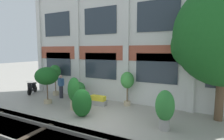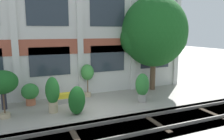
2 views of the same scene
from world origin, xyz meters
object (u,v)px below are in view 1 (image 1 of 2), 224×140
topiary_hedge (82,103)px  scooter_near_curb (33,88)px  broadleaf_tree (224,37)px  potted_plant_ribbed_drum (74,91)px  potted_plant_low_pan (127,82)px  potted_plant_glazed_jar (165,108)px  potted_plant_tall_urn (55,73)px  resident_by_doorway (61,86)px  potted_plant_stone_basin (78,89)px  potted_plant_terracotta_small (47,77)px  potted_plant_square_trough (98,101)px

topiary_hedge → scooter_near_curb: bearing=160.6°
broadleaf_tree → potted_plant_ribbed_drum: broadleaf_tree is taller
potted_plant_low_pan → potted_plant_glazed_jar: potted_plant_low_pan is taller
potted_plant_tall_urn → resident_by_doorway: 1.27m
potted_plant_stone_basin → topiary_hedge: size_ratio=0.86×
potted_plant_glazed_jar → scooter_near_curb: (-10.08, 1.80, -0.50)m
potted_plant_terracotta_small → potted_plant_stone_basin: bearing=50.9°
potted_plant_stone_basin → resident_by_doorway: bearing=-171.1°
potted_plant_ribbed_drum → potted_plant_tall_urn: bearing=149.9°
potted_plant_low_pan → potted_plant_tall_urn: (-5.56, -0.09, 0.19)m
broadleaf_tree → scooter_near_curb: 12.66m
potted_plant_ribbed_drum → potted_plant_glazed_jar: potted_plant_ribbed_drum is taller
potted_plant_stone_basin → potted_plant_tall_urn: (-2.21, 0.21, 0.93)m
scooter_near_curb → potted_plant_terracotta_small: bearing=40.8°
potted_plant_square_trough → potted_plant_glazed_jar: 4.50m
potted_plant_ribbed_drum → topiary_hedge: 1.30m
broadleaf_tree → scooter_near_curb: (-12.18, -0.33, -3.42)m
potted_plant_stone_basin → potted_plant_glazed_jar: bearing=-18.4°
potted_plant_stone_basin → potted_plant_tall_urn: 2.41m
potted_plant_ribbed_drum → potted_plant_terracotta_small: potted_plant_terracotta_small is taller
potted_plant_square_trough → potted_plant_glazed_jar: (4.16, -1.59, 0.67)m
potted_plant_square_trough → scooter_near_curb: scooter_near_curb is taller
broadleaf_tree → potted_plant_low_pan: (-4.65, 0.13, -2.42)m
potted_plant_terracotta_small → potted_plant_glazed_jar: potted_plant_terracotta_small is taller
potted_plant_terracotta_small → scooter_near_curb: (-2.97, 1.33, -1.24)m
potted_plant_terracotta_small → scooter_near_curb: 3.48m
potted_plant_low_pan → potted_plant_tall_urn: potted_plant_tall_urn is taller
potted_plant_ribbed_drum → scooter_near_curb: size_ratio=1.40×
potted_plant_ribbed_drum → potted_plant_square_trough: bearing=58.9°
potted_plant_tall_urn → potted_plant_stone_basin: bearing=-5.5°
potted_plant_stone_basin → topiary_hedge: 3.09m
potted_plant_low_pan → potted_plant_glazed_jar: (2.55, -2.26, -0.51)m
scooter_near_curb → resident_by_doorway: bearing=64.1°
potted_plant_low_pan → potted_plant_square_trough: potted_plant_low_pan is taller
potted_plant_ribbed_drum → resident_by_doorway: 2.70m
potted_plant_glazed_jar → topiary_hedge: (-3.88, -0.38, -0.23)m
broadleaf_tree → potted_plant_stone_basin: (-8.00, -0.17, -3.16)m
broadleaf_tree → potted_plant_stone_basin: broadleaf_tree is taller
potted_plant_stone_basin → potted_plant_tall_urn: size_ratio=0.54×
potted_plant_square_trough → resident_by_doorway: (-3.04, 0.16, 0.59)m
topiary_hedge → resident_by_doorway: bearing=147.2°
potted_plant_stone_basin → potted_plant_ribbed_drum: bearing=-59.1°
scooter_near_curb → potted_plant_tall_urn: bearing=75.7°
potted_plant_terracotta_small → topiary_hedge: potted_plant_terracotta_small is taller
potted_plant_square_trough → topiary_hedge: 2.04m
potted_plant_low_pan → potted_plant_terracotta_small: size_ratio=0.89×
potted_plant_glazed_jar → scooter_near_curb: bearing=169.9°
potted_plant_terracotta_small → resident_by_doorway: (-0.09, 1.29, -0.82)m
potted_plant_tall_urn → potted_plant_terracotta_small: bearing=-59.6°
potted_plant_glazed_jar → scooter_near_curb: 10.25m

